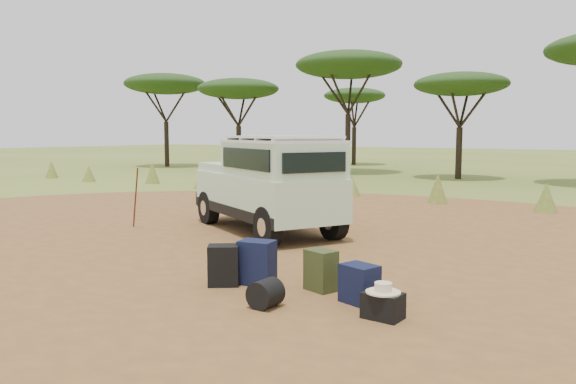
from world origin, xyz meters
The scene contains 13 objects.
ground centered at (0.00, 0.00, 0.00)m, with size 140.00×140.00×0.00m, color #5C6825.
dirt_clearing centered at (0.00, 0.00, 0.00)m, with size 23.00×23.00×0.01m, color brown.
grass_fringe centered at (0.12, 8.67, 0.40)m, with size 36.60×1.60×0.90m.
acacia_treeline centered at (0.75, 19.81, 4.87)m, with size 46.70×13.20×6.26m.
safari_vehicle centered at (-1.50, 2.14, 0.98)m, with size 4.39×3.42×2.02m.
walking_staff centered at (-4.18, 0.92, 0.68)m, with size 0.03×0.03×1.44m, color brown.
backpack_black centered at (0.33, -1.65, 0.28)m, with size 0.41×0.30×0.56m, color black.
backpack_navy centered at (0.68, -1.35, 0.31)m, with size 0.47×0.33×0.61m, color #101133.
backpack_olive centered at (1.58, -1.16, 0.27)m, with size 0.39×0.28×0.55m, color #3A431F.
duffel_navy centered at (2.24, -1.39, 0.24)m, with size 0.43×0.32×0.48m, color #101133.
hard_case centered at (2.71, -1.78, 0.15)m, with size 0.43×0.30×0.30m, color black.
stuff_sack centered at (1.37, -2.15, 0.17)m, with size 0.34×0.34×0.34m, color black.
safari_hat centered at (2.71, -1.78, 0.35)m, with size 0.39×0.39×0.11m.
Camera 1 is at (5.08, -7.51, 2.08)m, focal length 35.00 mm.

